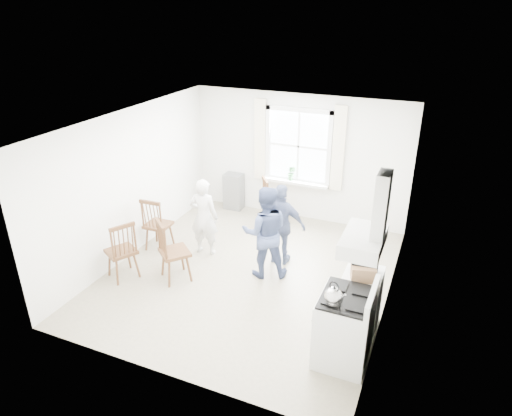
{
  "coord_description": "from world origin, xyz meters",
  "views": [
    {
      "loc": [
        2.68,
        -6.01,
        4.23
      ],
      "look_at": [
        0.04,
        0.2,
        1.15
      ],
      "focal_mm": 32.0,
      "sensor_mm": 36.0,
      "label": 1
    }
  ],
  "objects_px": {
    "stereo_stack": "(365,265)",
    "windsor_chair_b": "(167,245)",
    "person_mid": "(265,232)",
    "person_right": "(281,225)",
    "low_cabinet": "(361,300)",
    "person_left": "(204,217)",
    "gas_stove": "(345,327)",
    "windsor_chair_c": "(123,246)",
    "windsor_chair_a": "(154,220)"
  },
  "relations": [
    {
      "from": "person_left",
      "to": "stereo_stack",
      "type": "bearing_deg",
      "value": 154.13
    },
    {
      "from": "gas_stove",
      "to": "stereo_stack",
      "type": "xyz_separation_m",
      "value": [
        0.07,
        0.65,
        0.57
      ]
    },
    {
      "from": "gas_stove",
      "to": "windsor_chair_a",
      "type": "bearing_deg",
      "value": 159.72
    },
    {
      "from": "gas_stove",
      "to": "stereo_stack",
      "type": "distance_m",
      "value": 0.87
    },
    {
      "from": "gas_stove",
      "to": "low_cabinet",
      "type": "distance_m",
      "value": 0.7
    },
    {
      "from": "stereo_stack",
      "to": "windsor_chair_c",
      "type": "bearing_deg",
      "value": -176.17
    },
    {
      "from": "windsor_chair_a",
      "to": "person_right",
      "type": "height_order",
      "value": "person_right"
    },
    {
      "from": "windsor_chair_a",
      "to": "windsor_chair_b",
      "type": "distance_m",
      "value": 1.06
    },
    {
      "from": "stereo_stack",
      "to": "person_mid",
      "type": "relative_size",
      "value": 0.24
    },
    {
      "from": "windsor_chair_a",
      "to": "stereo_stack",
      "type": "bearing_deg",
      "value": -10.97
    },
    {
      "from": "person_mid",
      "to": "windsor_chair_a",
      "type": "bearing_deg",
      "value": -23.01
    },
    {
      "from": "stereo_stack",
      "to": "windsor_chair_b",
      "type": "height_order",
      "value": "stereo_stack"
    },
    {
      "from": "windsor_chair_c",
      "to": "person_left",
      "type": "height_order",
      "value": "person_left"
    },
    {
      "from": "windsor_chair_b",
      "to": "windsor_chair_a",
      "type": "bearing_deg",
      "value": 135.64
    },
    {
      "from": "gas_stove",
      "to": "stereo_stack",
      "type": "bearing_deg",
      "value": 83.71
    },
    {
      "from": "windsor_chair_a",
      "to": "windsor_chair_b",
      "type": "xyz_separation_m",
      "value": [
        0.76,
        -0.74,
        0.03
      ]
    },
    {
      "from": "person_right",
      "to": "person_mid",
      "type": "bearing_deg",
      "value": 76.1
    },
    {
      "from": "windsor_chair_a",
      "to": "windsor_chair_c",
      "type": "height_order",
      "value": "windsor_chair_c"
    },
    {
      "from": "stereo_stack",
      "to": "person_mid",
      "type": "xyz_separation_m",
      "value": [
        -1.74,
        0.8,
        -0.26
      ]
    },
    {
      "from": "windsor_chair_a",
      "to": "person_left",
      "type": "relative_size",
      "value": 0.72
    },
    {
      "from": "windsor_chair_c",
      "to": "person_mid",
      "type": "relative_size",
      "value": 0.66
    },
    {
      "from": "stereo_stack",
      "to": "person_left",
      "type": "height_order",
      "value": "person_left"
    },
    {
      "from": "windsor_chair_c",
      "to": "person_left",
      "type": "bearing_deg",
      "value": 59.41
    },
    {
      "from": "person_left",
      "to": "windsor_chair_a",
      "type": "bearing_deg",
      "value": 12.09
    },
    {
      "from": "windsor_chair_a",
      "to": "person_left",
      "type": "xyz_separation_m",
      "value": [
        0.86,
        0.29,
        0.08
      ]
    },
    {
      "from": "person_left",
      "to": "windsor_chair_c",
      "type": "bearing_deg",
      "value": 52.67
    },
    {
      "from": "person_mid",
      "to": "person_right",
      "type": "bearing_deg",
      "value": -127.0
    },
    {
      "from": "gas_stove",
      "to": "person_left",
      "type": "bearing_deg",
      "value": 149.98
    },
    {
      "from": "stereo_stack",
      "to": "person_right",
      "type": "xyz_separation_m",
      "value": [
        -1.64,
        1.27,
        -0.32
      ]
    },
    {
      "from": "low_cabinet",
      "to": "stereo_stack",
      "type": "distance_m",
      "value": 0.6
    },
    {
      "from": "stereo_stack",
      "to": "windsor_chair_c",
      "type": "xyz_separation_m",
      "value": [
        -3.78,
        -0.25,
        -0.41
      ]
    },
    {
      "from": "windsor_chair_c",
      "to": "person_left",
      "type": "relative_size",
      "value": 0.73
    },
    {
      "from": "gas_stove",
      "to": "person_left",
      "type": "distance_m",
      "value": 3.41
    },
    {
      "from": "windsor_chair_b",
      "to": "person_left",
      "type": "xyz_separation_m",
      "value": [
        0.1,
        1.04,
        0.05
      ]
    },
    {
      "from": "stereo_stack",
      "to": "windsor_chair_b",
      "type": "bearing_deg",
      "value": 179.83
    },
    {
      "from": "low_cabinet",
      "to": "person_left",
      "type": "distance_m",
      "value": 3.19
    },
    {
      "from": "stereo_stack",
      "to": "person_left",
      "type": "relative_size",
      "value": 0.26
    },
    {
      "from": "gas_stove",
      "to": "low_cabinet",
      "type": "relative_size",
      "value": 1.24
    },
    {
      "from": "person_left",
      "to": "person_right",
      "type": "bearing_deg",
      "value": -177.59
    },
    {
      "from": "windsor_chair_a",
      "to": "windsor_chair_c",
      "type": "xyz_separation_m",
      "value": [
        0.09,
        -1.01,
        0.0
      ]
    },
    {
      "from": "person_left",
      "to": "person_mid",
      "type": "xyz_separation_m",
      "value": [
        1.27,
        -0.25,
        0.07
      ]
    },
    {
      "from": "person_left",
      "to": "person_mid",
      "type": "distance_m",
      "value": 1.3
    },
    {
      "from": "stereo_stack",
      "to": "windsor_chair_a",
      "type": "distance_m",
      "value": 3.97
    },
    {
      "from": "gas_stove",
      "to": "windsor_chair_a",
      "type": "xyz_separation_m",
      "value": [
        -3.81,
        1.41,
        0.15
      ]
    },
    {
      "from": "low_cabinet",
      "to": "person_left",
      "type": "bearing_deg",
      "value": 161.63
    },
    {
      "from": "stereo_stack",
      "to": "low_cabinet",
      "type": "bearing_deg",
      "value": 93.16
    },
    {
      "from": "person_mid",
      "to": "person_right",
      "type": "relative_size",
      "value": 1.08
    },
    {
      "from": "windsor_chair_a",
      "to": "person_right",
      "type": "xyz_separation_m",
      "value": [
        2.24,
        0.52,
        0.1
      ]
    },
    {
      "from": "low_cabinet",
      "to": "stereo_stack",
      "type": "xyz_separation_m",
      "value": [
        0.0,
        -0.05,
        0.6
      ]
    },
    {
      "from": "gas_stove",
      "to": "windsor_chair_b",
      "type": "height_order",
      "value": "gas_stove"
    }
  ]
}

